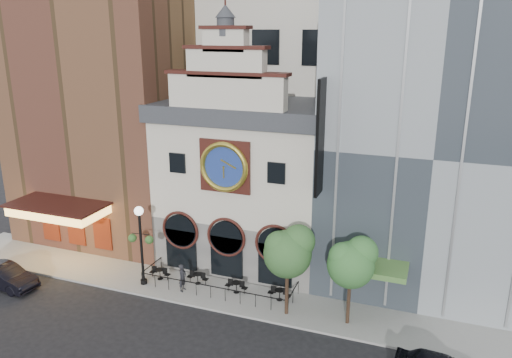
{
  "coord_description": "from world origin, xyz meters",
  "views": [
    {
      "loc": [
        13.16,
        -25.36,
        17.3
      ],
      "look_at": [
        1.43,
        6.0,
        7.24
      ],
      "focal_mm": 35.0,
      "sensor_mm": 36.0,
      "label": 1
    }
  ],
  "objects_px": {
    "bistro_0": "(160,273)",
    "bistro_3": "(280,294)",
    "tree_right": "(352,261)",
    "bistro_1": "(198,278)",
    "tree_left": "(289,250)",
    "bistro_2": "(236,286)",
    "pedestrian": "(182,278)",
    "lamppost": "(141,237)",
    "car_left": "(5,276)"
  },
  "relations": [
    {
      "from": "bistro_0",
      "to": "lamppost",
      "type": "bearing_deg",
      "value": -126.54
    },
    {
      "from": "bistro_1",
      "to": "bistro_2",
      "type": "distance_m",
      "value": 3.02
    },
    {
      "from": "bistro_3",
      "to": "tree_right",
      "type": "distance_m",
      "value": 6.08
    },
    {
      "from": "car_left",
      "to": "tree_left",
      "type": "height_order",
      "value": "tree_left"
    },
    {
      "from": "bistro_1",
      "to": "pedestrian",
      "type": "distance_m",
      "value": 1.4
    },
    {
      "from": "bistro_2",
      "to": "car_left",
      "type": "bearing_deg",
      "value": -163.16
    },
    {
      "from": "lamppost",
      "to": "tree_right",
      "type": "relative_size",
      "value": 1.02
    },
    {
      "from": "bistro_0",
      "to": "lamppost",
      "type": "height_order",
      "value": "lamppost"
    },
    {
      "from": "bistro_3",
      "to": "bistro_2",
      "type": "bearing_deg",
      "value": -178.46
    },
    {
      "from": "bistro_1",
      "to": "lamppost",
      "type": "height_order",
      "value": "lamppost"
    },
    {
      "from": "bistro_1",
      "to": "bistro_3",
      "type": "xyz_separation_m",
      "value": [
        6.06,
        -0.11,
        0.0
      ]
    },
    {
      "from": "lamppost",
      "to": "bistro_3",
      "type": "bearing_deg",
      "value": 0.61
    },
    {
      "from": "bistro_0",
      "to": "bistro_3",
      "type": "xyz_separation_m",
      "value": [
        8.91,
        0.22,
        0.0
      ]
    },
    {
      "from": "bistro_0",
      "to": "tree_right",
      "type": "relative_size",
      "value": 0.28
    },
    {
      "from": "tree_right",
      "to": "pedestrian",
      "type": "bearing_deg",
      "value": -179.78
    },
    {
      "from": "bistro_1",
      "to": "lamppost",
      "type": "relative_size",
      "value": 0.27
    },
    {
      "from": "tree_left",
      "to": "tree_right",
      "type": "xyz_separation_m",
      "value": [
        3.79,
        0.3,
        -0.21
      ]
    },
    {
      "from": "bistro_1",
      "to": "bistro_3",
      "type": "distance_m",
      "value": 6.06
    },
    {
      "from": "bistro_3",
      "to": "car_left",
      "type": "xyz_separation_m",
      "value": [
        -18.53,
        -4.76,
        0.2
      ]
    },
    {
      "from": "car_left",
      "to": "lamppost",
      "type": "xyz_separation_m",
      "value": [
        8.89,
        3.56,
        2.9
      ]
    },
    {
      "from": "bistro_3",
      "to": "tree_right",
      "type": "bearing_deg",
      "value": -12.41
    },
    {
      "from": "bistro_1",
      "to": "tree_left",
      "type": "xyz_separation_m",
      "value": [
        7.02,
        -1.45,
        3.87
      ]
    },
    {
      "from": "bistro_1",
      "to": "bistro_2",
      "type": "relative_size",
      "value": 1.0
    },
    {
      "from": "bistro_3",
      "to": "pedestrian",
      "type": "relative_size",
      "value": 0.82
    },
    {
      "from": "bistro_0",
      "to": "tree_right",
      "type": "height_order",
      "value": "tree_right"
    },
    {
      "from": "bistro_0",
      "to": "car_left",
      "type": "bearing_deg",
      "value": -154.73
    },
    {
      "from": "bistro_3",
      "to": "lamppost",
      "type": "bearing_deg",
      "value": -172.86
    },
    {
      "from": "bistro_2",
      "to": "pedestrian",
      "type": "xyz_separation_m",
      "value": [
        -3.55,
        -1.01,
        0.5
      ]
    },
    {
      "from": "car_left",
      "to": "bistro_1",
      "type": "bearing_deg",
      "value": -63.2
    },
    {
      "from": "tree_left",
      "to": "lamppost",
      "type": "bearing_deg",
      "value": 179.27
    },
    {
      "from": "bistro_0",
      "to": "bistro_3",
      "type": "height_order",
      "value": "same"
    },
    {
      "from": "bistro_2",
      "to": "lamppost",
      "type": "distance_m",
      "value": 7.36
    },
    {
      "from": "pedestrian",
      "to": "bistro_0",
      "type": "bearing_deg",
      "value": 71.63
    },
    {
      "from": "bistro_1",
      "to": "bistro_3",
      "type": "bearing_deg",
      "value": -0.99
    },
    {
      "from": "tree_left",
      "to": "bistro_3",
      "type": "bearing_deg",
      "value": 125.5
    },
    {
      "from": "bistro_3",
      "to": "tree_right",
      "type": "height_order",
      "value": "tree_right"
    },
    {
      "from": "bistro_1",
      "to": "tree_right",
      "type": "relative_size",
      "value": 0.28
    },
    {
      "from": "tree_left",
      "to": "tree_right",
      "type": "distance_m",
      "value": 3.81
    },
    {
      "from": "pedestrian",
      "to": "car_left",
      "type": "bearing_deg",
      "value": 109.29
    },
    {
      "from": "car_left",
      "to": "lamppost",
      "type": "height_order",
      "value": "lamppost"
    },
    {
      "from": "pedestrian",
      "to": "bistro_1",
      "type": "bearing_deg",
      "value": -22.04
    },
    {
      "from": "tree_left",
      "to": "bistro_0",
      "type": "bearing_deg",
      "value": 173.53
    },
    {
      "from": "bistro_2",
      "to": "lamppost",
      "type": "xyz_separation_m",
      "value": [
        -6.58,
        -1.13,
        3.09
      ]
    },
    {
      "from": "bistro_1",
      "to": "bistro_2",
      "type": "bearing_deg",
      "value": -3.56
    },
    {
      "from": "bistro_0",
      "to": "bistro_1",
      "type": "distance_m",
      "value": 2.86
    },
    {
      "from": "car_left",
      "to": "pedestrian",
      "type": "relative_size",
      "value": 2.55
    },
    {
      "from": "bistro_2",
      "to": "bistro_3",
      "type": "bearing_deg",
      "value": 1.54
    },
    {
      "from": "lamppost",
      "to": "tree_right",
      "type": "distance_m",
      "value": 14.39
    },
    {
      "from": "bistro_0",
      "to": "tree_left",
      "type": "bearing_deg",
      "value": -6.47
    },
    {
      "from": "bistro_0",
      "to": "bistro_1",
      "type": "height_order",
      "value": "same"
    }
  ]
}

